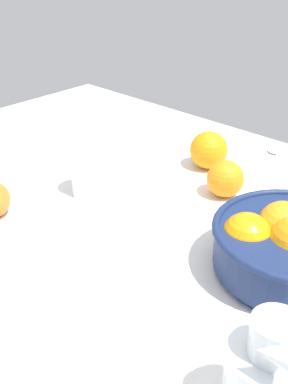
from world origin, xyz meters
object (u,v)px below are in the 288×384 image
loose_orange_1 (209,150)px  spoon (280,157)px  loose_orange_2 (225,179)px  juice_glass (89,175)px

loose_orange_1 → spoon: 18.19cm
loose_orange_1 → loose_orange_2: bearing=-38.7°
juice_glass → spoon: 45.33cm
juice_glass → loose_orange_1: bearing=69.0°
spoon → juice_glass: bearing=-115.3°
juice_glass → loose_orange_2: size_ratio=1.25×
juice_glass → loose_orange_2: juice_glass is taller
loose_orange_1 → spoon: bearing=58.0°
loose_orange_1 → loose_orange_2: 12.80cm
loose_orange_2 → spoon: (-0.55, 23.10, -3.22)cm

